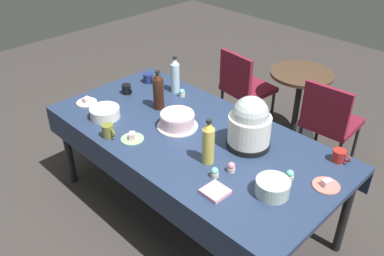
{
  "coord_description": "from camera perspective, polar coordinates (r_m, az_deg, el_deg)",
  "views": [
    {
      "loc": [
        1.73,
        -1.73,
        2.35
      ],
      "look_at": [
        0.0,
        0.0,
        0.8
      ],
      "focal_mm": 38.23,
      "sensor_mm": 36.0,
      "label": 1
    }
  ],
  "objects": [
    {
      "name": "dessert_plate_cream",
      "position": [
        3.42,
        -14.49,
        3.59
      ],
      "size": [
        0.16,
        0.16,
        0.05
      ],
      "color": "beige",
      "rests_on": "potluck_table"
    },
    {
      "name": "cupcake_rose",
      "position": [
        2.52,
        3.17,
        -6.22
      ],
      "size": [
        0.05,
        0.05,
        0.07
      ],
      "color": "beige",
      "rests_on": "potluck_table"
    },
    {
      "name": "potluck_table",
      "position": [
        2.96,
        -0.0,
        -1.83
      ],
      "size": [
        2.2,
        1.1,
        0.75
      ],
      "color": "navy",
      "rests_on": "ground"
    },
    {
      "name": "slow_cooker",
      "position": [
        2.73,
        8.05,
        0.53
      ],
      "size": [
        0.3,
        0.3,
        0.37
      ],
      "color": "black",
      "rests_on": "potluck_table"
    },
    {
      "name": "soda_bottle_ginger_ale",
      "position": [
        2.57,
        2.3,
        -2.09
      ],
      "size": [
        0.08,
        0.08,
        0.32
      ],
      "color": "gold",
      "rests_on": "potluck_table"
    },
    {
      "name": "paper_napkin_stack",
      "position": [
        2.41,
        3.26,
        -8.85
      ],
      "size": [
        0.14,
        0.14,
        0.02
      ],
      "primitive_type": "cube",
      "rotation": [
        0.0,
        0.0,
        -0.03
      ],
      "color": "pink",
      "rests_on": "potluck_table"
    },
    {
      "name": "cupcake_cocoa",
      "position": [
        3.4,
        -1.41,
        4.91
      ],
      "size": [
        0.05,
        0.05,
        0.07
      ],
      "color": "beige",
      "rests_on": "potluck_table"
    },
    {
      "name": "coffee_mug_red",
      "position": [
        2.8,
        19.85,
        -3.66
      ],
      "size": [
        0.12,
        0.08,
        0.08
      ],
      "color": "#B2231E",
      "rests_on": "potluck_table"
    },
    {
      "name": "coffee_mug_navy",
      "position": [
        3.66,
        -6.12,
        6.94
      ],
      "size": [
        0.12,
        0.08,
        0.08
      ],
      "color": "navy",
      "rests_on": "potluck_table"
    },
    {
      "name": "frosted_layer_cake",
      "position": [
        2.97,
        -2.06,
        1.06
      ],
      "size": [
        0.3,
        0.3,
        0.12
      ],
      "color": "silver",
      "rests_on": "potluck_table"
    },
    {
      "name": "coffee_mug_black",
      "position": [
        3.49,
        -9.1,
        5.38
      ],
      "size": [
        0.11,
        0.08,
        0.08
      ],
      "color": "black",
      "rests_on": "potluck_table"
    },
    {
      "name": "maroon_chair_right",
      "position": [
        3.79,
        18.58,
        1.19
      ],
      "size": [
        0.46,
        0.46,
        0.85
      ],
      "color": "maroon",
      "rests_on": "ground"
    },
    {
      "name": "ground",
      "position": [
        3.39,
        -0.0,
        -11.5
      ],
      "size": [
        9.0,
        9.0,
        0.0
      ],
      "primitive_type": "plane",
      "color": "#383330"
    },
    {
      "name": "soda_bottle_cola",
      "position": [
        3.18,
        -4.71,
        5.17
      ],
      "size": [
        0.09,
        0.09,
        0.32
      ],
      "color": "#33190F",
      "rests_on": "potluck_table"
    },
    {
      "name": "soda_bottle_water",
      "position": [
        3.43,
        -2.37,
        7.32
      ],
      "size": [
        0.07,
        0.07,
        0.32
      ],
      "color": "silver",
      "rests_on": "potluck_table"
    },
    {
      "name": "coffee_mug_olive",
      "position": [
        2.92,
        -11.61,
        -0.4
      ],
      "size": [
        0.12,
        0.08,
        0.1
      ],
      "color": "olive",
      "rests_on": "potluck_table"
    },
    {
      "name": "ceramic_snack_bowl",
      "position": [
        3.17,
        -12.06,
        2.11
      ],
      "size": [
        0.23,
        0.23,
        0.08
      ],
      "primitive_type": "cylinder",
      "color": "silver",
      "rests_on": "potluck_table"
    },
    {
      "name": "cupcake_vanilla",
      "position": [
        2.56,
        13.48,
        -6.41
      ],
      "size": [
        0.05,
        0.05,
        0.07
      ],
      "color": "beige",
      "rests_on": "potluck_table"
    },
    {
      "name": "dessert_plate_sage",
      "position": [
        2.89,
        -8.33,
        -1.37
      ],
      "size": [
        0.16,
        0.16,
        0.05
      ],
      "color": "#8CA87F",
      "rests_on": "potluck_table"
    },
    {
      "name": "maroon_chair_left",
      "position": [
        4.23,
        7.22,
        6.02
      ],
      "size": [
        0.49,
        0.49,
        0.85
      ],
      "color": "maroon",
      "rests_on": "ground"
    },
    {
      "name": "glass_salad_bowl",
      "position": [
        2.43,
        11.18,
        -8.12
      ],
      "size": [
        0.2,
        0.2,
        0.1
      ],
      "primitive_type": "cylinder",
      "color": "#B2C6BC",
      "rests_on": "potluck_table"
    },
    {
      "name": "round_cafe_table",
      "position": [
        4.15,
        14.67,
        4.72
      ],
      "size": [
        0.6,
        0.6,
        0.72
      ],
      "color": "#473323",
      "rests_on": "ground"
    },
    {
      "name": "dessert_plate_coral",
      "position": [
        2.58,
        18.23,
        -7.53
      ],
      "size": [
        0.16,
        0.16,
        0.05
      ],
      "color": "#E07266",
      "rests_on": "potluck_table"
    },
    {
      "name": "cupcake_berry",
      "position": [
        2.56,
        5.5,
        -5.47
      ],
      "size": [
        0.05,
        0.05,
        0.07
      ],
      "color": "beige",
      "rests_on": "potluck_table"
    }
  ]
}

